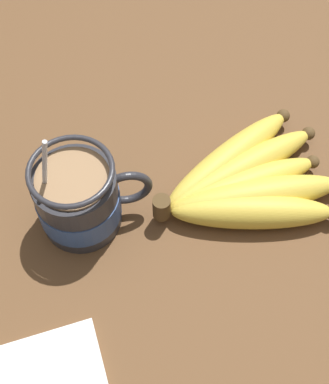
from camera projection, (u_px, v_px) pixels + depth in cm
name	position (u px, v px, depth cm)	size (l,w,h in cm)	color
table	(168.00, 233.00, 62.38)	(114.40, 114.40, 3.56)	brown
coffee_mug	(79.00, 199.00, 57.69)	(12.80, 9.16, 14.97)	#28282D
banana_bunch	(245.00, 184.00, 61.58)	(22.57, 18.00, 4.31)	#4C381E
napkin	(36.00, 384.00, 51.40)	(14.18, 10.70, 0.60)	white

